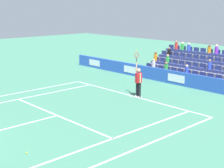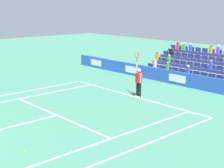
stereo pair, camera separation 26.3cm
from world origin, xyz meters
name	(u,v)px [view 1 (the left image)]	position (x,y,z in m)	size (l,w,h in m)	color
line_baseline	(133,96)	(0.00, -11.89, 0.00)	(10.97, 0.10, 0.01)	white
line_service	(57,115)	(0.00, -6.40, 0.00)	(8.23, 0.10, 0.01)	white
line_singles_sideline_left	(11,101)	(4.12, -5.95, 0.00)	(0.10, 11.89, 0.01)	white
line_singles_sideline_right	(105,142)	(-4.12, -5.95, 0.00)	(0.10, 11.89, 0.01)	white
line_doubles_sideline_left	(1,96)	(5.49, -5.95, 0.00)	(0.10, 11.89, 0.01)	white
line_doubles_sideline_right	(129,152)	(-5.49, -5.95, 0.00)	(0.10, 11.89, 0.01)	white
line_centre_mark	(131,96)	(0.00, -11.79, 0.00)	(0.10, 0.20, 0.01)	white
sponsor_barrier	(177,78)	(0.00, -16.38, 0.47)	(22.22, 0.22, 0.95)	blue
tennis_player	(138,81)	(-0.37, -11.99, 0.99)	(0.52, 0.39, 2.85)	black
stadium_stand	(200,70)	(0.02, -19.32, 0.69)	(8.06, 3.80, 2.59)	gray
loose_tennis_ball	(27,153)	(-2.98, -3.04, 0.03)	(0.07, 0.07, 0.07)	#D1E533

